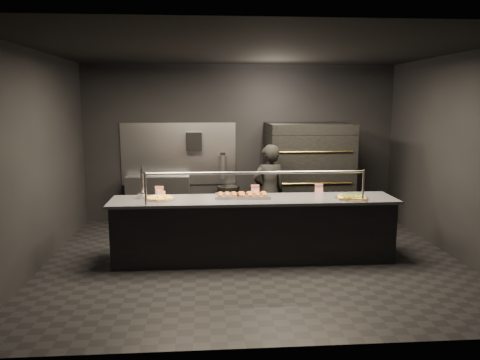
{
  "coord_description": "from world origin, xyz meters",
  "views": [
    {
      "loc": [
        -0.7,
        -6.56,
        2.29
      ],
      "look_at": [
        -0.19,
        0.2,
        1.16
      ],
      "focal_mm": 35.0,
      "sensor_mm": 36.0,
      "label": 1
    }
  ],
  "objects_px": {
    "round_pizza": "(160,198)",
    "square_pizza": "(352,197)",
    "slider_tray_a": "(231,195)",
    "trash_bin": "(229,204)",
    "fire_extinguisher": "(223,166)",
    "prep_shelf": "(158,199)",
    "slider_tray_b": "(253,195)",
    "towel_dispenser": "(194,141)",
    "beer_tap": "(142,188)",
    "pizza_oven": "(307,174)",
    "worker": "(269,192)",
    "service_counter": "(254,229)"
  },
  "relations": [
    {
      "from": "fire_extinguisher",
      "to": "slider_tray_b",
      "type": "xyz_separation_m",
      "value": [
        0.35,
        -2.31,
        -0.11
      ]
    },
    {
      "from": "towel_dispenser",
      "to": "slider_tray_a",
      "type": "distance_m",
      "value": 2.42
    },
    {
      "from": "prep_shelf",
      "to": "slider_tray_b",
      "type": "height_order",
      "value": "slider_tray_b"
    },
    {
      "from": "pizza_oven",
      "to": "beer_tap",
      "type": "bearing_deg",
      "value": -147.79
    },
    {
      "from": "towel_dispenser",
      "to": "square_pizza",
      "type": "height_order",
      "value": "towel_dispenser"
    },
    {
      "from": "towel_dispenser",
      "to": "prep_shelf",
      "type": "bearing_deg",
      "value": -174.29
    },
    {
      "from": "service_counter",
      "to": "pizza_oven",
      "type": "relative_size",
      "value": 2.15
    },
    {
      "from": "pizza_oven",
      "to": "square_pizza",
      "type": "xyz_separation_m",
      "value": [
        0.2,
        -2.03,
        -0.03
      ]
    },
    {
      "from": "beer_tap",
      "to": "fire_extinguisher",
      "type": "bearing_deg",
      "value": 61.1
    },
    {
      "from": "towel_dispenser",
      "to": "round_pizza",
      "type": "bearing_deg",
      "value": -100.85
    },
    {
      "from": "service_counter",
      "to": "square_pizza",
      "type": "height_order",
      "value": "service_counter"
    },
    {
      "from": "pizza_oven",
      "to": "beer_tap",
      "type": "distance_m",
      "value": 3.31
    },
    {
      "from": "square_pizza",
      "to": "trash_bin",
      "type": "distance_m",
      "value": 2.92
    },
    {
      "from": "pizza_oven",
      "to": "prep_shelf",
      "type": "distance_m",
      "value": 2.88
    },
    {
      "from": "beer_tap",
      "to": "square_pizza",
      "type": "distance_m",
      "value": 3.01
    },
    {
      "from": "slider_tray_b",
      "to": "square_pizza",
      "type": "height_order",
      "value": "slider_tray_b"
    },
    {
      "from": "trash_bin",
      "to": "pizza_oven",
      "type": "bearing_deg",
      "value": -11.91
    },
    {
      "from": "towel_dispenser",
      "to": "slider_tray_a",
      "type": "bearing_deg",
      "value": -75.82
    },
    {
      "from": "prep_shelf",
      "to": "towel_dispenser",
      "type": "bearing_deg",
      "value": 5.71
    },
    {
      "from": "slider_tray_a",
      "to": "slider_tray_b",
      "type": "distance_m",
      "value": 0.33
    },
    {
      "from": "fire_extinguisher",
      "to": "slider_tray_a",
      "type": "bearing_deg",
      "value": -89.41
    },
    {
      "from": "service_counter",
      "to": "worker",
      "type": "bearing_deg",
      "value": 71.15
    },
    {
      "from": "towel_dispenser",
      "to": "beer_tap",
      "type": "distance_m",
      "value": 2.41
    },
    {
      "from": "fire_extinguisher",
      "to": "slider_tray_b",
      "type": "relative_size",
      "value": 1.06
    },
    {
      "from": "service_counter",
      "to": "prep_shelf",
      "type": "height_order",
      "value": "service_counter"
    },
    {
      "from": "pizza_oven",
      "to": "worker",
      "type": "bearing_deg",
      "value": -135.05
    },
    {
      "from": "square_pizza",
      "to": "prep_shelf",
      "type": "bearing_deg",
      "value": 140.82
    },
    {
      "from": "service_counter",
      "to": "pizza_oven",
      "type": "height_order",
      "value": "pizza_oven"
    },
    {
      "from": "prep_shelf",
      "to": "beer_tap",
      "type": "relative_size",
      "value": 2.38
    },
    {
      "from": "round_pizza",
      "to": "square_pizza",
      "type": "relative_size",
      "value": 0.93
    },
    {
      "from": "round_pizza",
      "to": "square_pizza",
      "type": "distance_m",
      "value": 2.75
    },
    {
      "from": "service_counter",
      "to": "towel_dispenser",
      "type": "height_order",
      "value": "towel_dispenser"
    },
    {
      "from": "towel_dispenser",
      "to": "trash_bin",
      "type": "height_order",
      "value": "towel_dispenser"
    },
    {
      "from": "fire_extinguisher",
      "to": "square_pizza",
      "type": "bearing_deg",
      "value": -55.28
    },
    {
      "from": "towel_dispenser",
      "to": "trash_bin",
      "type": "relative_size",
      "value": 0.5
    },
    {
      "from": "trash_bin",
      "to": "fire_extinguisher",
      "type": "bearing_deg",
      "value": 116.81
    },
    {
      "from": "prep_shelf",
      "to": "fire_extinguisher",
      "type": "relative_size",
      "value": 2.38
    },
    {
      "from": "beer_tap",
      "to": "round_pizza",
      "type": "bearing_deg",
      "value": -18.03
    },
    {
      "from": "pizza_oven",
      "to": "fire_extinguisher",
      "type": "xyz_separation_m",
      "value": [
        -1.55,
        0.5,
        0.09
      ]
    },
    {
      "from": "trash_bin",
      "to": "square_pizza",
      "type": "bearing_deg",
      "value": -54.68
    },
    {
      "from": "round_pizza",
      "to": "towel_dispenser",
      "type": "bearing_deg",
      "value": 79.15
    },
    {
      "from": "service_counter",
      "to": "beer_tap",
      "type": "relative_size",
      "value": 8.13
    },
    {
      "from": "fire_extinguisher",
      "to": "trash_bin",
      "type": "bearing_deg",
      "value": -63.19
    },
    {
      "from": "slider_tray_a",
      "to": "trash_bin",
      "type": "distance_m",
      "value": 2.17
    },
    {
      "from": "service_counter",
      "to": "slider_tray_a",
      "type": "height_order",
      "value": "service_counter"
    },
    {
      "from": "beer_tap",
      "to": "towel_dispenser",
      "type": "bearing_deg",
      "value": 72.75
    },
    {
      "from": "round_pizza",
      "to": "slider_tray_a",
      "type": "xyz_separation_m",
      "value": [
        1.02,
        0.07,
        0.01
      ]
    },
    {
      "from": "square_pizza",
      "to": "worker",
      "type": "xyz_separation_m",
      "value": [
        -1.04,
        1.19,
        -0.14
      ]
    },
    {
      "from": "prep_shelf",
      "to": "round_pizza",
      "type": "bearing_deg",
      "value": -83.65
    },
    {
      "from": "pizza_oven",
      "to": "fire_extinguisher",
      "type": "distance_m",
      "value": 1.63
    }
  ]
}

